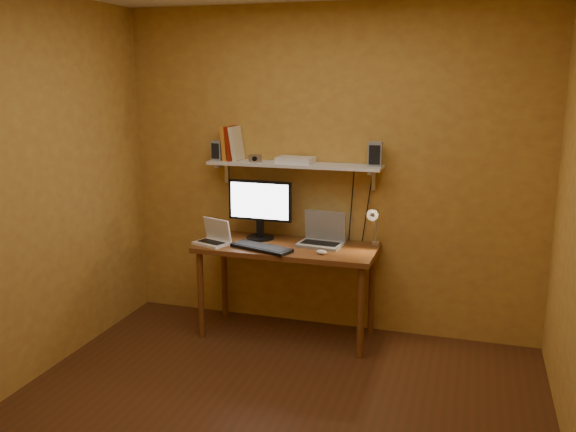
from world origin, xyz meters
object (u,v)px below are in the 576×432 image
(keyboard, at_px, (262,248))
(shelf_camera, at_px, (255,158))
(monitor, at_px, (260,206))
(speaker_left, at_px, (218,150))
(laptop, at_px, (322,236))
(netbook, at_px, (214,237))
(speaker_right, at_px, (375,154))
(desk_lamp, at_px, (374,222))
(wall_shelf, at_px, (294,165))
(mouse, at_px, (322,252))
(router, at_px, (296,160))
(desk, at_px, (287,256))

(keyboard, relative_size, shelf_camera, 4.49)
(monitor, relative_size, speaker_left, 3.35)
(keyboard, relative_size, speaker_left, 3.11)
(laptop, bearing_deg, netbook, -157.48)
(speaker_right, bearing_deg, speaker_left, 178.09)
(laptop, height_order, desk_lamp, desk_lamp)
(monitor, relative_size, laptop, 1.46)
(desk_lamp, xyz_separation_m, shelf_camera, (-0.97, 0.01, 0.45))
(wall_shelf, bearing_deg, mouse, -47.39)
(monitor, height_order, laptop, monitor)
(keyboard, bearing_deg, netbook, -167.86)
(keyboard, xyz_separation_m, mouse, (0.47, 0.01, 0.00))
(wall_shelf, relative_size, speaker_right, 7.51)
(laptop, xyz_separation_m, shelf_camera, (-0.56, 0.02, 0.59))
(speaker_left, bearing_deg, desk_lamp, 7.01)
(monitor, height_order, keyboard, monitor)
(keyboard, bearing_deg, router, 84.50)
(shelf_camera, bearing_deg, mouse, -24.74)
(shelf_camera, bearing_deg, wall_shelf, 10.74)
(monitor, height_order, mouse, monitor)
(shelf_camera, bearing_deg, speaker_left, 173.15)
(desk_lamp, bearing_deg, router, 173.55)
(speaker_left, bearing_deg, keyboard, -25.71)
(keyboard, relative_size, router, 1.73)
(netbook, bearing_deg, laptop, 35.83)
(netbook, xyz_separation_m, speaker_right, (1.21, 0.32, 0.66))
(laptop, bearing_deg, speaker_left, -177.12)
(monitor, relative_size, shelf_camera, 4.84)
(wall_shelf, height_order, monitor, wall_shelf)
(desk, height_order, router, router)
(wall_shelf, distance_m, speaker_left, 0.65)
(wall_shelf, relative_size, mouse, 16.17)
(netbook, relative_size, shelf_camera, 2.81)
(netbook, height_order, shelf_camera, shelf_camera)
(wall_shelf, bearing_deg, keyboard, -113.09)
(wall_shelf, distance_m, router, 0.04)
(wall_shelf, xyz_separation_m, shelf_camera, (-0.31, -0.06, 0.05))
(desk_lamp, bearing_deg, monitor, 179.40)
(shelf_camera, height_order, router, shelf_camera)
(wall_shelf, relative_size, desk_lamp, 3.73)
(router, bearing_deg, desk_lamp, -6.45)
(desk_lamp, xyz_separation_m, speaker_left, (-1.30, 0.05, 0.50))
(monitor, height_order, router, router)
(monitor, bearing_deg, desk, -25.63)
(monitor, height_order, desk_lamp, monitor)
(wall_shelf, distance_m, netbook, 0.85)
(mouse, bearing_deg, router, 149.46)
(laptop, height_order, router, router)
(netbook, relative_size, speaker_right, 1.66)
(speaker_right, bearing_deg, monitor, -178.94)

